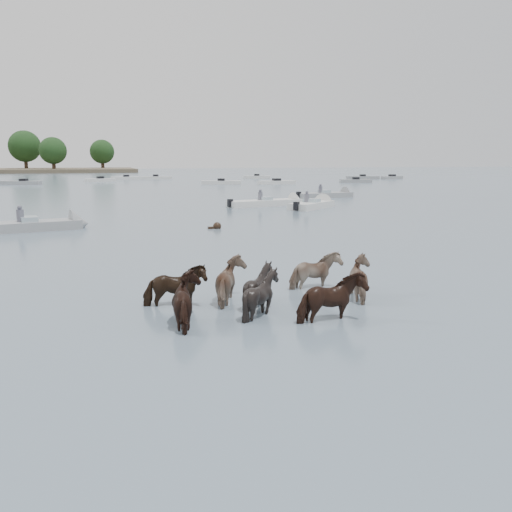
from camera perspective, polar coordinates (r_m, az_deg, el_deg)
name	(u,v)px	position (r m, az deg, el deg)	size (l,w,h in m)	color
ground	(230,340)	(10.72, -2.82, -9.21)	(400.00, 400.00, 0.00)	#4B5C6D
pony_herd	(267,291)	(12.95, 1.22, -3.80)	(6.39, 3.96, 1.39)	black
swimming_pony	(216,227)	(27.72, -4.37, 3.22)	(0.72, 0.44, 0.44)	black
motorboat_b	(45,225)	(29.36, -22.04, 3.14)	(5.72, 2.65, 1.92)	gray
motorboat_c	(274,203)	(41.54, 2.00, 5.85)	(6.84, 2.95, 1.92)	silver
motorboat_d	(316,205)	(39.92, 6.60, 5.61)	(5.02, 4.52, 1.92)	silver
motorboat_e	(331,195)	(50.94, 8.22, 6.62)	(6.41, 2.56, 1.92)	gray
distant_flotilla	(115,181)	(86.34, -15.14, 7.96)	(104.43, 27.61, 0.93)	silver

